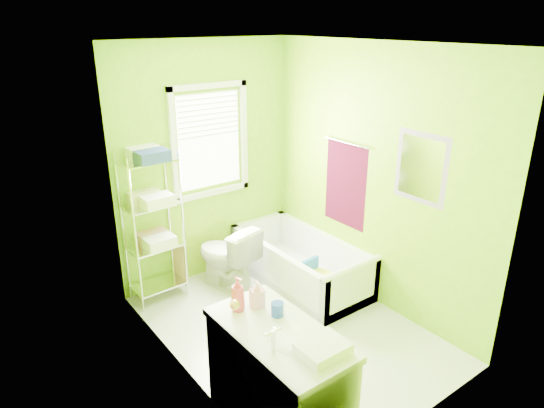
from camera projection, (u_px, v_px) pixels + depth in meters
ground at (288, 328)px, 4.64m from camera, size 2.90×2.90×0.00m
room_envelope at (290, 175)px, 4.08m from camera, size 2.14×2.94×2.62m
window at (210, 135)px, 5.15m from camera, size 0.92×0.05×1.22m
door at (258, 331)px, 2.96m from camera, size 0.09×0.80×2.00m
right_wall_decor at (373, 178)px, 4.73m from camera, size 0.04×1.48×1.17m
bathtub at (301, 268)px, 5.40m from camera, size 0.77×1.65×0.53m
toilet at (226, 256)px, 5.23m from camera, size 0.57×0.81×0.75m
vanity at (279, 376)px, 3.39m from camera, size 0.56×1.09×1.08m
wire_shelf_unit at (153, 210)px, 4.84m from camera, size 0.55×0.44×1.62m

